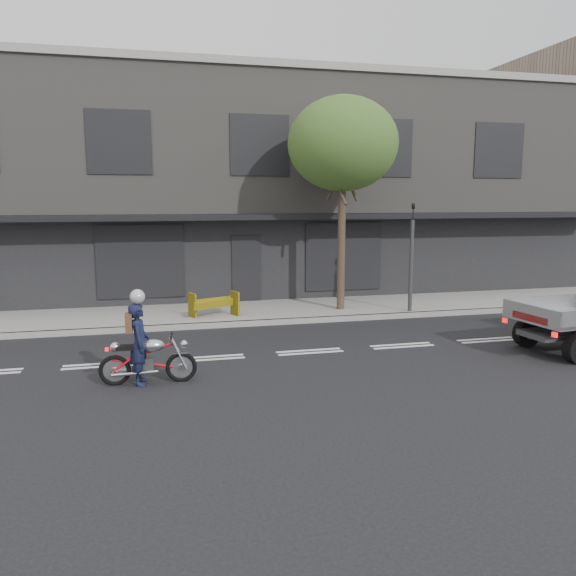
# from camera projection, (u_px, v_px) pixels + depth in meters

# --- Properties ---
(ground) EXTENTS (80.00, 80.00, 0.00)m
(ground) POSITION_uv_depth(u_px,v_px,m) (310.00, 352.00, 13.48)
(ground) COLOR black
(ground) RESTS_ON ground
(sidewalk) EXTENTS (32.00, 3.20, 0.15)m
(sidewalk) POSITION_uv_depth(u_px,v_px,m) (270.00, 311.00, 17.98)
(sidewalk) COLOR gray
(sidewalk) RESTS_ON ground
(kerb) EXTENTS (32.00, 0.20, 0.15)m
(kerb) POSITION_uv_depth(u_px,v_px,m) (281.00, 322.00, 16.44)
(kerb) COLOR gray
(kerb) RESTS_ON ground
(building_main) EXTENTS (26.00, 10.00, 8.00)m
(building_main) POSITION_uv_depth(u_px,v_px,m) (238.00, 190.00, 23.70)
(building_main) COLOR slate
(building_main) RESTS_ON ground
(street_tree) EXTENTS (3.40, 3.40, 6.74)m
(street_tree) POSITION_uv_depth(u_px,v_px,m) (343.00, 145.00, 17.18)
(street_tree) COLOR #382B21
(street_tree) RESTS_ON ground
(traffic_light_pole) EXTENTS (0.12, 0.12, 3.50)m
(traffic_light_pole) POSITION_uv_depth(u_px,v_px,m) (411.00, 263.00, 17.40)
(traffic_light_pole) COLOR #2D2D30
(traffic_light_pole) RESTS_ON ground
(motorcycle) EXTENTS (1.91, 0.56, 0.98)m
(motorcycle) POSITION_uv_depth(u_px,v_px,m) (148.00, 359.00, 11.11)
(motorcycle) COLOR black
(motorcycle) RESTS_ON ground
(rider) EXTENTS (0.42, 0.62, 1.63)m
(rider) POSITION_uv_depth(u_px,v_px,m) (139.00, 344.00, 11.03)
(rider) COLOR #121834
(rider) RESTS_ON ground
(construction_barrier) EXTENTS (1.47, 1.04, 0.77)m
(construction_barrier) POSITION_uv_depth(u_px,v_px,m) (215.00, 305.00, 16.59)
(construction_barrier) COLOR yellow
(construction_barrier) RESTS_ON sidewalk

